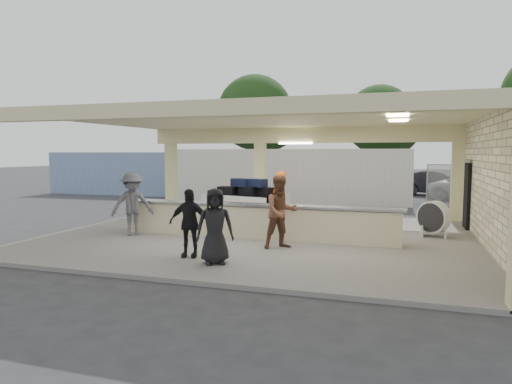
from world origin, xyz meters
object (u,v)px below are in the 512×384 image
(drum_fan, at_px, (434,218))
(car_white_a, at_px, (477,189))
(baggage_counter, at_px, (255,221))
(passenger_d, at_px, (215,226))
(passenger_b, at_px, (189,223))
(baggage_handler, at_px, (279,198))
(car_dark, at_px, (436,183))
(luggage_cart, at_px, (245,199))
(container_white, at_px, (286,175))
(container_blue, at_px, (130,173))
(passenger_a, at_px, (281,212))
(passenger_c, at_px, (132,204))

(drum_fan, height_order, car_white_a, car_white_a)
(baggage_counter, xyz_separation_m, drum_fan, (4.84, 1.76, 0.07))
(passenger_d, bearing_deg, passenger_b, 127.10)
(baggage_handler, bearing_deg, passenger_b, 9.46)
(passenger_d, distance_m, car_dark, 20.40)
(luggage_cart, xyz_separation_m, car_white_a, (8.88, 11.18, -0.27))
(container_white, distance_m, container_blue, 10.11)
(baggage_handler, height_order, car_dark, baggage_handler)
(container_white, bearing_deg, passenger_d, -83.64)
(luggage_cart, bearing_deg, passenger_d, -62.31)
(baggage_handler, height_order, car_white_a, baggage_handler)
(baggage_counter, height_order, container_white, container_white)
(baggage_counter, height_order, drum_fan, drum_fan)
(drum_fan, bearing_deg, passenger_b, -104.97)
(car_dark, bearing_deg, passenger_a, 168.46)
(drum_fan, xyz_separation_m, container_blue, (-16.73, 10.04, 0.61))
(baggage_counter, bearing_deg, baggage_handler, 88.70)
(container_white, bearing_deg, passenger_b, -86.89)
(baggage_counter, distance_m, container_white, 10.96)
(passenger_c, bearing_deg, container_white, 44.28)
(luggage_cart, height_order, baggage_handler, baggage_handler)
(baggage_counter, relative_size, container_white, 0.66)
(luggage_cart, xyz_separation_m, baggage_handler, (1.27, -0.15, 0.08))
(passenger_d, bearing_deg, car_white_a, 39.53)
(container_white, height_order, container_blue, container_white)
(car_white_a, height_order, container_white, container_white)
(passenger_d, bearing_deg, luggage_cart, 76.52)
(drum_fan, xyz_separation_m, passenger_d, (-4.76, -4.88, 0.27))
(passenger_b, xyz_separation_m, car_dark, (6.58, 19.15, -0.18))
(passenger_d, bearing_deg, container_white, 71.53)
(baggage_handler, distance_m, passenger_b, 5.22)
(passenger_b, bearing_deg, container_white, 83.88)
(luggage_cart, bearing_deg, baggage_handler, 8.20)
(baggage_counter, xyz_separation_m, passenger_a, (1.05, -1.10, 0.44))
(container_white, bearing_deg, baggage_counter, -81.85)
(passenger_c, xyz_separation_m, passenger_d, (3.64, -2.41, -0.10))
(car_dark, bearing_deg, passenger_b, 164.76)
(passenger_c, xyz_separation_m, container_blue, (-8.33, 12.51, 0.24))
(luggage_cart, height_order, car_dark, luggage_cart)
(passenger_a, distance_m, passenger_d, 2.24)
(baggage_counter, xyz_separation_m, baggage_handler, (0.06, 2.44, 0.42))
(car_white_a, xyz_separation_m, car_dark, (-1.82, 2.67, 0.07))
(baggage_counter, distance_m, baggage_handler, 2.48)
(car_white_a, bearing_deg, passenger_d, 172.94)
(passenger_b, xyz_separation_m, container_blue, (-11.14, 14.51, 0.37))
(baggage_handler, height_order, passenger_a, passenger_a)
(passenger_a, height_order, car_dark, passenger_a)
(passenger_c, bearing_deg, passenger_b, -72.54)
(baggage_counter, bearing_deg, car_white_a, 60.92)
(baggage_counter, bearing_deg, passenger_a, -46.46)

